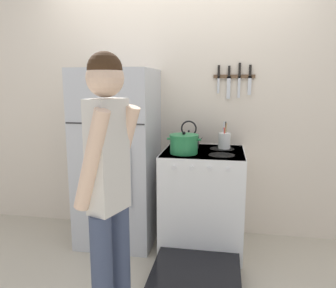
# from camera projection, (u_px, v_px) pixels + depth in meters

# --- Properties ---
(ground_plane) EXTENTS (14.00, 14.00, 0.00)m
(ground_plane) POSITION_uv_depth(u_px,v_px,m) (175.00, 227.00, 3.42)
(ground_plane) COLOR #B2A893
(wall_back) EXTENTS (10.00, 0.06, 2.55)m
(wall_back) POSITION_uv_depth(u_px,v_px,m) (176.00, 105.00, 3.22)
(wall_back) COLOR beige
(wall_back) RESTS_ON ground_plane
(refrigerator) EXTENTS (0.69, 0.67, 1.61)m
(refrigerator) POSITION_uv_depth(u_px,v_px,m) (118.00, 157.00, 3.05)
(refrigerator) COLOR #B7BABF
(refrigerator) RESTS_ON ground_plane
(stove_range) EXTENTS (0.71, 1.40, 0.90)m
(stove_range) POSITION_uv_depth(u_px,v_px,m) (202.00, 201.00, 2.93)
(stove_range) COLOR white
(stove_range) RESTS_ON ground_plane
(dutch_oven_pot) EXTENTS (0.29, 0.25, 0.19)m
(dutch_oven_pot) POSITION_uv_depth(u_px,v_px,m) (184.00, 144.00, 2.76)
(dutch_oven_pot) COLOR #237A42
(dutch_oven_pot) RESTS_ON stove_range
(tea_kettle) EXTENTS (0.24, 0.19, 0.25)m
(tea_kettle) POSITION_uv_depth(u_px,v_px,m) (189.00, 139.00, 3.02)
(tea_kettle) COLOR black
(tea_kettle) RESTS_ON stove_range
(utensil_jar) EXTENTS (0.11, 0.11, 0.25)m
(utensil_jar) POSITION_uv_depth(u_px,v_px,m) (224.00, 140.00, 2.98)
(utensil_jar) COLOR silver
(utensil_jar) RESTS_ON stove_range
(person) EXTENTS (0.34, 0.39, 1.64)m
(person) POSITION_uv_depth(u_px,v_px,m) (109.00, 187.00, 1.75)
(person) COLOR #38425B
(person) RESTS_ON ground_plane
(wall_knife_strip) EXTENTS (0.38, 0.03, 0.33)m
(wall_knife_strip) POSITION_uv_depth(u_px,v_px,m) (234.00, 76.00, 3.03)
(wall_knife_strip) COLOR brown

